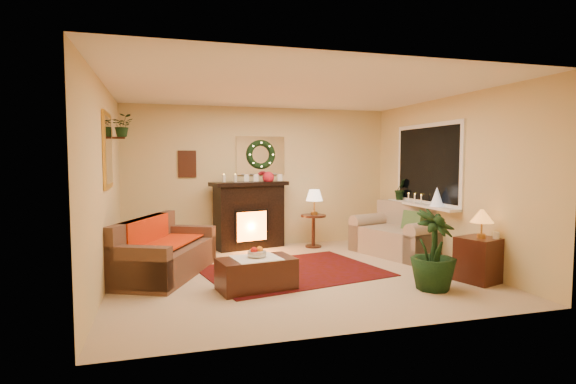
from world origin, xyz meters
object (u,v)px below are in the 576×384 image
object	(u,v)px
sofa	(167,245)
loveseat	(397,230)
end_table_square	(479,262)
fireplace	(249,218)
side_table_round	(313,230)
coffee_table	(256,273)

from	to	relation	value
sofa	loveseat	xyz separation A→B (m)	(3.81, 0.32, -0.01)
end_table_square	fireplace	bearing A→B (deg)	129.16
loveseat	side_table_round	world-z (taller)	loveseat
loveseat	side_table_round	size ratio (longest dim) A/B	2.50
side_table_round	fireplace	bearing A→B (deg)	167.15
coffee_table	side_table_round	bearing A→B (deg)	46.97
end_table_square	coffee_table	xyz separation A→B (m)	(-2.94, 0.46, -0.06)
fireplace	loveseat	bearing A→B (deg)	-42.95
side_table_round	coffee_table	world-z (taller)	side_table_round
fireplace	side_table_round	distance (m)	1.21
sofa	side_table_round	xyz separation A→B (m)	(2.65, 1.34, -0.11)
sofa	end_table_square	xyz separation A→B (m)	(4.01, -1.48, -0.16)
fireplace	coffee_table	world-z (taller)	fireplace
loveseat	coffee_table	world-z (taller)	loveseat
loveseat	coffee_table	size ratio (longest dim) A/B	1.61
side_table_round	loveseat	bearing A→B (deg)	-41.32
fireplace	side_table_round	size ratio (longest dim) A/B	2.07
loveseat	coffee_table	xyz separation A→B (m)	(-2.74, -1.35, -0.21)
loveseat	side_table_round	bearing A→B (deg)	120.47
fireplace	coffee_table	distance (m)	2.69
sofa	loveseat	bearing A→B (deg)	29.36
fireplace	end_table_square	bearing A→B (deg)	-64.77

